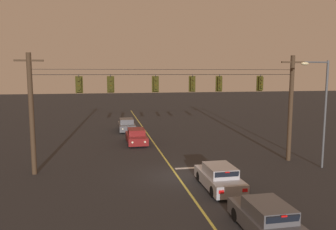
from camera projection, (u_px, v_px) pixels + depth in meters
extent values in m
plane|color=#28282B|center=(178.00, 176.00, 21.44)|extent=(180.00, 180.00, 0.00)
cube|color=#D1C64C|center=(157.00, 148.00, 29.51)|extent=(0.14, 60.00, 0.01)
cube|color=silver|center=(199.00, 167.00, 23.44)|extent=(3.40, 0.36, 0.01)
cylinder|color=#423021|center=(32.00, 115.00, 21.43)|extent=(0.32, 0.32, 7.95)
cube|color=#423021|center=(29.00, 60.00, 20.99)|extent=(1.80, 0.12, 0.12)
cylinder|color=slate|center=(29.00, 66.00, 21.04)|extent=(0.12, 0.12, 0.18)
cylinder|color=#423021|center=(291.00, 109.00, 24.89)|extent=(0.32, 0.32, 7.95)
cube|color=#423021|center=(293.00, 62.00, 24.45)|extent=(1.80, 0.12, 0.12)
cylinder|color=slate|center=(292.00, 67.00, 24.49)|extent=(0.12, 0.12, 0.18)
cylinder|color=black|center=(171.00, 75.00, 22.84)|extent=(18.44, 0.03, 0.03)
cylinder|color=black|center=(171.00, 69.00, 22.79)|extent=(18.44, 0.02, 0.02)
cylinder|color=black|center=(79.00, 76.00, 21.69)|extent=(0.04, 0.04, 0.18)
cube|color=#332D0A|center=(79.00, 85.00, 21.76)|extent=(0.32, 0.26, 0.96)
cube|color=#332D0A|center=(79.00, 85.00, 21.90)|extent=(0.48, 0.03, 1.12)
sphere|color=#380A0A|center=(79.00, 80.00, 21.57)|extent=(0.17, 0.17, 0.17)
cylinder|color=#332D0A|center=(79.00, 80.00, 21.53)|extent=(0.20, 0.10, 0.20)
sphere|color=orange|center=(79.00, 85.00, 21.61)|extent=(0.17, 0.17, 0.17)
cylinder|color=#332D0A|center=(79.00, 84.00, 21.56)|extent=(0.20, 0.10, 0.20)
sphere|color=black|center=(79.00, 89.00, 21.64)|extent=(0.17, 0.17, 0.17)
cylinder|color=#332D0A|center=(79.00, 89.00, 21.60)|extent=(0.20, 0.10, 0.20)
cylinder|color=black|center=(111.00, 76.00, 22.08)|extent=(0.04, 0.04, 0.18)
cube|color=#332D0A|center=(111.00, 85.00, 22.15)|extent=(0.32, 0.26, 0.96)
cube|color=#332D0A|center=(111.00, 84.00, 22.29)|extent=(0.48, 0.03, 1.12)
sphere|color=#380A0A|center=(111.00, 80.00, 21.96)|extent=(0.17, 0.17, 0.17)
cylinder|color=#332D0A|center=(111.00, 80.00, 21.91)|extent=(0.20, 0.10, 0.20)
sphere|color=orange|center=(111.00, 85.00, 21.99)|extent=(0.17, 0.17, 0.17)
cylinder|color=#332D0A|center=(111.00, 84.00, 21.95)|extent=(0.20, 0.10, 0.20)
sphere|color=black|center=(111.00, 89.00, 22.03)|extent=(0.17, 0.17, 0.17)
cylinder|color=#332D0A|center=(111.00, 88.00, 21.99)|extent=(0.20, 0.10, 0.20)
cylinder|color=black|center=(156.00, 76.00, 22.65)|extent=(0.04, 0.04, 0.18)
cube|color=#332D0A|center=(156.00, 84.00, 22.72)|extent=(0.32, 0.26, 0.96)
cube|color=#332D0A|center=(155.00, 84.00, 22.86)|extent=(0.48, 0.03, 1.12)
sphere|color=#380A0A|center=(156.00, 80.00, 22.53)|extent=(0.17, 0.17, 0.17)
cylinder|color=#332D0A|center=(156.00, 79.00, 22.48)|extent=(0.20, 0.10, 0.20)
sphere|color=orange|center=(156.00, 84.00, 22.57)|extent=(0.17, 0.17, 0.17)
cylinder|color=#332D0A|center=(156.00, 84.00, 22.52)|extent=(0.20, 0.10, 0.20)
sphere|color=black|center=(156.00, 89.00, 22.60)|extent=(0.17, 0.17, 0.17)
cylinder|color=#332D0A|center=(156.00, 88.00, 22.56)|extent=(0.20, 0.10, 0.20)
cylinder|color=black|center=(193.00, 76.00, 23.14)|extent=(0.04, 0.04, 0.18)
cube|color=#332D0A|center=(193.00, 84.00, 23.21)|extent=(0.32, 0.26, 0.96)
cube|color=#332D0A|center=(192.00, 84.00, 23.35)|extent=(0.48, 0.03, 1.12)
sphere|color=#380A0A|center=(193.00, 80.00, 23.02)|extent=(0.17, 0.17, 0.17)
cylinder|color=#332D0A|center=(193.00, 79.00, 22.98)|extent=(0.20, 0.10, 0.20)
sphere|color=orange|center=(193.00, 84.00, 23.06)|extent=(0.17, 0.17, 0.17)
cylinder|color=#332D0A|center=(193.00, 83.00, 23.01)|extent=(0.20, 0.10, 0.20)
sphere|color=black|center=(193.00, 88.00, 23.09)|extent=(0.17, 0.17, 0.17)
cylinder|color=#332D0A|center=(193.00, 88.00, 23.05)|extent=(0.20, 0.10, 0.20)
cylinder|color=black|center=(220.00, 76.00, 23.51)|extent=(0.04, 0.04, 0.18)
cube|color=#332D0A|center=(220.00, 84.00, 23.59)|extent=(0.32, 0.26, 0.96)
cube|color=#332D0A|center=(219.00, 84.00, 23.73)|extent=(0.48, 0.03, 1.12)
sphere|color=#380A0A|center=(220.00, 80.00, 23.39)|extent=(0.17, 0.17, 0.17)
cylinder|color=#332D0A|center=(221.00, 79.00, 23.35)|extent=(0.20, 0.10, 0.20)
sphere|color=orange|center=(220.00, 84.00, 23.43)|extent=(0.17, 0.17, 0.17)
cylinder|color=#332D0A|center=(221.00, 83.00, 23.39)|extent=(0.20, 0.10, 0.20)
sphere|color=black|center=(220.00, 88.00, 23.47)|extent=(0.17, 0.17, 0.17)
cylinder|color=#332D0A|center=(220.00, 87.00, 23.42)|extent=(0.20, 0.10, 0.20)
cylinder|color=black|center=(261.00, 76.00, 24.10)|extent=(0.04, 0.04, 0.18)
cube|color=#332D0A|center=(260.00, 84.00, 24.18)|extent=(0.32, 0.26, 0.96)
cube|color=#332D0A|center=(260.00, 83.00, 24.32)|extent=(0.48, 0.03, 1.12)
sphere|color=#380A0A|center=(262.00, 80.00, 23.98)|extent=(0.17, 0.17, 0.17)
cylinder|color=#332D0A|center=(262.00, 79.00, 23.94)|extent=(0.20, 0.10, 0.20)
sphere|color=orange|center=(261.00, 84.00, 24.02)|extent=(0.17, 0.17, 0.17)
cylinder|color=#332D0A|center=(262.00, 83.00, 23.98)|extent=(0.20, 0.10, 0.20)
sphere|color=black|center=(261.00, 88.00, 24.06)|extent=(0.17, 0.17, 0.17)
cylinder|color=#332D0A|center=(262.00, 87.00, 24.01)|extent=(0.20, 0.10, 0.20)
cube|color=#A5A5AD|center=(219.00, 180.00, 19.17)|extent=(1.80, 4.30, 0.68)
cube|color=#A5A5AD|center=(220.00, 170.00, 18.97)|extent=(1.51, 2.15, 0.54)
cube|color=black|center=(215.00, 166.00, 19.89)|extent=(1.40, 0.21, 0.48)
cube|color=black|center=(227.00, 176.00, 17.94)|extent=(1.37, 0.18, 0.46)
cylinder|color=black|center=(199.00, 177.00, 20.34)|extent=(0.22, 0.64, 0.64)
cylinder|color=black|center=(224.00, 175.00, 20.64)|extent=(0.22, 0.64, 0.64)
cylinder|color=black|center=(213.00, 192.00, 17.75)|extent=(0.22, 0.64, 0.64)
cylinder|color=black|center=(241.00, 190.00, 18.04)|extent=(0.22, 0.64, 0.64)
cube|color=red|center=(221.00, 192.00, 16.93)|extent=(0.28, 0.03, 0.18)
cube|color=red|center=(245.00, 190.00, 17.17)|extent=(0.28, 0.03, 0.18)
cube|color=red|center=(227.00, 172.00, 17.81)|extent=(0.24, 0.04, 0.06)
cube|color=maroon|center=(136.00, 138.00, 31.37)|extent=(1.80, 4.30, 0.68)
cube|color=maroon|center=(136.00, 132.00, 31.41)|extent=(1.51, 2.15, 0.54)
cube|color=black|center=(137.00, 133.00, 30.49)|extent=(1.40, 0.21, 0.48)
cube|color=black|center=(135.00, 130.00, 32.44)|extent=(1.37, 0.18, 0.46)
cylinder|color=black|center=(146.00, 143.00, 30.24)|extent=(0.22, 0.64, 0.64)
cylinder|color=black|center=(129.00, 143.00, 29.94)|extent=(0.22, 0.64, 0.64)
cylinder|color=black|center=(143.00, 137.00, 32.84)|extent=(0.22, 0.64, 0.64)
cylinder|color=black|center=(127.00, 138.00, 32.54)|extent=(0.22, 0.64, 0.64)
sphere|color=white|center=(145.00, 142.00, 29.35)|extent=(0.20, 0.20, 0.20)
sphere|color=white|center=(132.00, 142.00, 29.14)|extent=(0.20, 0.20, 0.20)
cube|color=#4C4C51|center=(127.00, 126.00, 38.29)|extent=(1.80, 4.30, 0.68)
cube|color=#4C4C51|center=(126.00, 121.00, 38.33)|extent=(1.51, 2.15, 0.54)
cube|color=black|center=(127.00, 122.00, 37.42)|extent=(1.40, 0.21, 0.48)
cube|color=black|center=(126.00, 120.00, 39.37)|extent=(1.37, 0.18, 0.46)
cylinder|color=black|center=(135.00, 130.00, 37.17)|extent=(0.22, 0.64, 0.64)
cylinder|color=black|center=(120.00, 130.00, 36.87)|extent=(0.22, 0.64, 0.64)
cylinder|color=black|center=(133.00, 126.00, 39.76)|extent=(0.22, 0.64, 0.64)
cylinder|color=black|center=(119.00, 126.00, 39.47)|extent=(0.22, 0.64, 0.64)
sphere|color=white|center=(133.00, 129.00, 36.28)|extent=(0.20, 0.20, 0.20)
sphere|color=white|center=(123.00, 129.00, 36.07)|extent=(0.20, 0.20, 0.20)
cube|color=#4C4C51|center=(267.00, 222.00, 13.71)|extent=(1.80, 4.30, 0.68)
cube|color=#4C4C51|center=(269.00, 210.00, 13.51)|extent=(1.51, 2.15, 0.54)
cube|color=black|center=(258.00, 201.00, 14.42)|extent=(1.40, 0.21, 0.48)
cube|color=black|center=(282.00, 221.00, 12.48)|extent=(1.37, 0.18, 0.46)
cylinder|color=black|center=(236.00, 215.00, 14.88)|extent=(0.22, 0.64, 0.64)
cylinder|color=black|center=(269.00, 212.00, 15.18)|extent=(0.22, 0.64, 0.64)
cube|color=red|center=(284.00, 216.00, 12.34)|extent=(0.24, 0.04, 0.06)
cylinder|color=#4C4F54|center=(325.00, 115.00, 22.95)|extent=(0.16, 0.16, 7.51)
cylinder|color=#4C4F54|center=(316.00, 62.00, 22.32)|extent=(1.80, 0.10, 0.10)
ellipsoid|color=beige|center=(305.00, 64.00, 22.17)|extent=(0.56, 0.30, 0.22)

